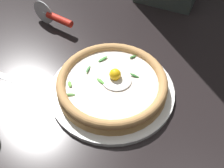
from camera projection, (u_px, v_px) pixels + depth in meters
name	position (u px, v px, depth m)	size (l,w,h in m)	color
ground_plane	(125.00, 95.00, 0.77)	(2.40, 2.40, 0.03)	black
pizza_plate	(112.00, 90.00, 0.76)	(0.33, 0.33, 0.01)	white
pizza	(112.00, 84.00, 0.74)	(0.29, 0.29, 0.06)	tan
pizza_cutter	(55.00, 17.00, 0.92)	(0.15, 0.06, 0.08)	silver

